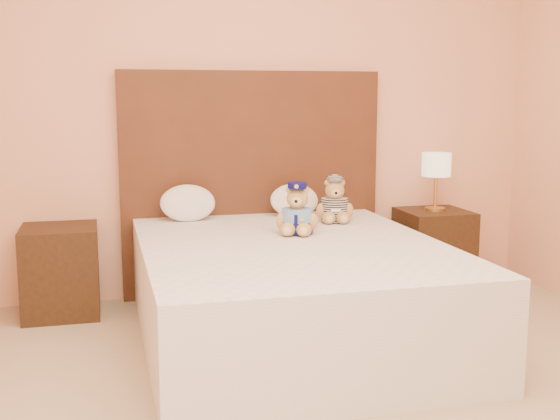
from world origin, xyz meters
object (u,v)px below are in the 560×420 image
(nightstand_left, at_px, (61,271))
(nightstand_right, at_px, (433,249))
(teddy_police, at_px, (297,209))
(bed, at_px, (292,292))
(pillow_left, at_px, (188,201))
(lamp, at_px, (436,168))
(teddy_prisoner, at_px, (335,200))
(pillow_right, at_px, (294,199))

(nightstand_left, relative_size, nightstand_right, 1.00)
(nightstand_right, height_order, teddy_police, teddy_police)
(bed, xyz_separation_m, pillow_left, (-0.46, 0.83, 0.40))
(bed, xyz_separation_m, nightstand_right, (1.25, 0.80, -0.00))
(teddy_police, bearing_deg, pillow_left, 154.13)
(lamp, distance_m, teddy_police, 1.29)
(nightstand_right, distance_m, lamp, 0.57)
(teddy_prisoner, bearing_deg, pillow_right, 135.88)
(bed, relative_size, lamp, 5.00)
(pillow_right, bearing_deg, teddy_prisoner, -56.50)
(lamp, xyz_separation_m, teddy_police, (-1.15, -0.57, -0.15))
(pillow_left, bearing_deg, teddy_prisoner, -17.48)
(lamp, height_order, teddy_prisoner, lamp)
(teddy_police, relative_size, teddy_prisoner, 1.06)
(nightstand_left, distance_m, nightstand_right, 2.50)
(bed, distance_m, nightstand_right, 1.48)
(bed, relative_size, teddy_prisoner, 7.23)
(nightstand_right, distance_m, pillow_left, 1.76)
(nightstand_right, distance_m, teddy_prisoner, 0.95)
(lamp, bearing_deg, nightstand_right, 0.00)
(bed, height_order, pillow_right, pillow_right)
(bed, distance_m, teddy_police, 0.49)
(bed, height_order, nightstand_right, same)
(bed, xyz_separation_m, pillow_right, (0.24, 0.83, 0.39))
(lamp, distance_m, pillow_right, 1.02)
(teddy_police, xyz_separation_m, pillow_right, (0.15, 0.60, -0.03))
(bed, height_order, teddy_prisoner, teddy_prisoner)
(bed, xyz_separation_m, teddy_police, (0.10, 0.23, 0.42))
(bed, relative_size, pillow_right, 6.15)
(teddy_police, bearing_deg, nightstand_left, 178.37)
(nightstand_right, xyz_separation_m, lamp, (-0.00, 0.00, 0.57))
(teddy_police, height_order, pillow_right, teddy_police)
(pillow_right, bearing_deg, teddy_police, -103.96)
(nightstand_right, xyz_separation_m, teddy_prisoner, (-0.82, -0.25, 0.41))
(nightstand_left, height_order, teddy_prisoner, teddy_prisoner)
(nightstand_right, height_order, teddy_prisoner, teddy_prisoner)
(nightstand_right, bearing_deg, pillow_right, 178.29)
(teddy_police, xyz_separation_m, pillow_left, (-0.56, 0.60, -0.02))
(bed, bearing_deg, nightstand_right, 32.62)
(lamp, relative_size, pillow_right, 1.23)
(nightstand_right, relative_size, pillow_right, 1.69)
(nightstand_left, bearing_deg, nightstand_right, 0.00)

